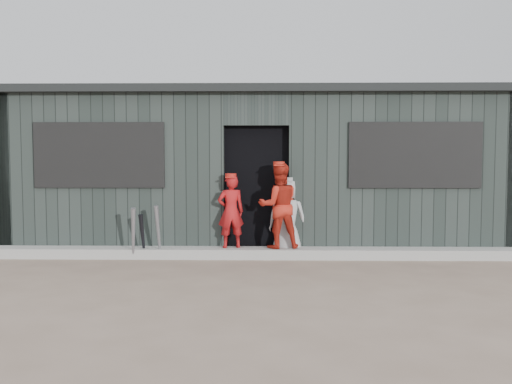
{
  "coord_description": "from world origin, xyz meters",
  "views": [
    {
      "loc": [
        0.17,
        -6.68,
        1.59
      ],
      "look_at": [
        0.0,
        1.8,
        1.0
      ],
      "focal_mm": 40.0,
      "sensor_mm": 36.0,
      "label": 1
    }
  ],
  "objects_px": {
    "bat_left": "(133,234)",
    "dugout": "(258,169)",
    "bat_right": "(143,236)",
    "player_grey_back": "(287,217)",
    "bat_mid": "(158,232)",
    "player_red_left": "(231,212)",
    "player_red_right": "(279,206)"
  },
  "relations": [
    {
      "from": "bat_mid",
      "to": "player_grey_back",
      "type": "bearing_deg",
      "value": 10.28
    },
    {
      "from": "bat_mid",
      "to": "bat_right",
      "type": "distance_m",
      "value": 0.26
    },
    {
      "from": "dugout",
      "to": "bat_left",
      "type": "bearing_deg",
      "value": -132.77
    },
    {
      "from": "bat_right",
      "to": "player_red_right",
      "type": "bearing_deg",
      "value": 3.71
    },
    {
      "from": "bat_mid",
      "to": "dugout",
      "type": "bearing_deg",
      "value": 51.65
    },
    {
      "from": "bat_right",
      "to": "player_grey_back",
      "type": "bearing_deg",
      "value": 7.91
    },
    {
      "from": "bat_right",
      "to": "player_red_left",
      "type": "relative_size",
      "value": 0.63
    },
    {
      "from": "bat_left",
      "to": "bat_right",
      "type": "distance_m",
      "value": 0.2
    },
    {
      "from": "dugout",
      "to": "player_red_left",
      "type": "bearing_deg",
      "value": -103.05
    },
    {
      "from": "player_red_right",
      "to": "player_grey_back",
      "type": "xyz_separation_m",
      "value": [
        0.13,
        0.17,
        -0.2
      ]
    },
    {
      "from": "bat_right",
      "to": "player_grey_back",
      "type": "relative_size",
      "value": 0.58
    },
    {
      "from": "player_red_left",
      "to": "bat_mid",
      "type": "bearing_deg",
      "value": -4.63
    },
    {
      "from": "bat_left",
      "to": "player_red_left",
      "type": "height_order",
      "value": "player_red_left"
    },
    {
      "from": "player_red_left",
      "to": "dugout",
      "type": "relative_size",
      "value": 0.13
    },
    {
      "from": "player_red_left",
      "to": "player_red_right",
      "type": "height_order",
      "value": "player_red_right"
    },
    {
      "from": "player_red_left",
      "to": "player_grey_back",
      "type": "relative_size",
      "value": 0.93
    },
    {
      "from": "bat_right",
      "to": "dugout",
      "type": "xyz_separation_m",
      "value": [
        1.69,
        1.78,
        0.95
      ]
    },
    {
      "from": "bat_right",
      "to": "dugout",
      "type": "height_order",
      "value": "dugout"
    },
    {
      "from": "bat_left",
      "to": "bat_right",
      "type": "bearing_deg",
      "value": 57.07
    },
    {
      "from": "bat_mid",
      "to": "player_red_left",
      "type": "height_order",
      "value": "player_red_left"
    },
    {
      "from": "bat_left",
      "to": "dugout",
      "type": "height_order",
      "value": "dugout"
    },
    {
      "from": "player_grey_back",
      "to": "bat_mid",
      "type": "bearing_deg",
      "value": 17.16
    },
    {
      "from": "player_red_left",
      "to": "player_red_right",
      "type": "distance_m",
      "value": 0.73
    },
    {
      "from": "bat_left",
      "to": "player_red_left",
      "type": "bearing_deg",
      "value": 11.87
    },
    {
      "from": "bat_mid",
      "to": "player_red_left",
      "type": "relative_size",
      "value": 0.75
    },
    {
      "from": "bat_mid",
      "to": "player_red_right",
      "type": "bearing_deg",
      "value": 5.73
    },
    {
      "from": "bat_right",
      "to": "dugout",
      "type": "bearing_deg",
      "value": 46.49
    },
    {
      "from": "bat_right",
      "to": "bat_mid",
      "type": "bearing_deg",
      "value": -11.06
    },
    {
      "from": "bat_right",
      "to": "player_red_left",
      "type": "height_order",
      "value": "player_red_left"
    },
    {
      "from": "bat_left",
      "to": "bat_right",
      "type": "height_order",
      "value": "bat_left"
    },
    {
      "from": "bat_right",
      "to": "player_red_left",
      "type": "xyz_separation_m",
      "value": [
        1.31,
        0.14,
        0.36
      ]
    },
    {
      "from": "bat_left",
      "to": "dugout",
      "type": "xyz_separation_m",
      "value": [
        1.79,
        1.94,
        0.89
      ]
    }
  ]
}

